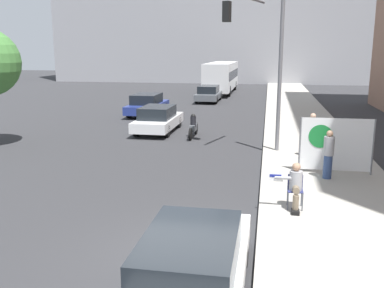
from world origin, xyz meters
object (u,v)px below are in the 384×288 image
(traffic_light_pole, at_px, (261,47))
(car_on_road_midblock, at_px, (147,104))
(car_on_road_distant, at_px, (209,94))
(city_bus_on_road, at_px, (222,75))
(protest_banner, at_px, (335,145))
(car_on_road_nearest, at_px, (158,119))
(parked_car_curbside, at_px, (192,268))
(pedestrian_behind, at_px, (312,135))
(motorcycle_on_road, at_px, (193,127))
(jogger_on_sidewalk, at_px, (328,154))
(seated_protester, at_px, (295,185))

(traffic_light_pole, xyz_separation_m, car_on_road_midblock, (-7.64, 9.51, -3.70))
(car_on_road_distant, xyz_separation_m, city_bus_on_road, (0.21, 8.07, 1.08))
(protest_banner, bearing_deg, car_on_road_nearest, 138.28)
(car_on_road_midblock, bearing_deg, parked_car_curbside, -72.11)
(pedestrian_behind, distance_m, car_on_road_distant, 20.24)
(car_on_road_distant, bearing_deg, pedestrian_behind, -70.57)
(pedestrian_behind, height_order, motorcycle_on_road, pedestrian_behind)
(jogger_on_sidewalk, xyz_separation_m, traffic_light_pole, (-2.36, 4.10, 3.45))
(seated_protester, xyz_separation_m, car_on_road_nearest, (-6.53, 10.87, -0.14))
(jogger_on_sidewalk, bearing_deg, protest_banner, -99.61)
(parked_car_curbside, bearing_deg, seated_protester, 66.78)
(pedestrian_behind, bearing_deg, motorcycle_on_road, 154.61)
(seated_protester, xyz_separation_m, parked_car_curbside, (-1.94, -4.53, -0.16))
(car_on_road_distant, distance_m, city_bus_on_road, 8.14)
(pedestrian_behind, bearing_deg, seated_protester, -88.73)
(parked_car_curbside, bearing_deg, motorcycle_on_road, 99.85)
(parked_car_curbside, height_order, car_on_road_distant, car_on_road_distant)
(protest_banner, xyz_separation_m, motorcycle_on_road, (-5.95, 6.11, -0.65))
(car_on_road_midblock, distance_m, car_on_road_distant, 8.87)
(jogger_on_sidewalk, relative_size, motorcycle_on_road, 0.73)
(city_bus_on_road, bearing_deg, protest_banner, -76.43)
(traffic_light_pole, relative_size, car_on_road_distant, 1.37)
(car_on_road_nearest, height_order, motorcycle_on_road, car_on_road_nearest)
(pedestrian_behind, xyz_separation_m, city_bus_on_road, (-6.53, 27.16, 0.71))
(seated_protester, bearing_deg, parked_car_curbside, -114.63)
(car_on_road_nearest, relative_size, car_on_road_distant, 0.98)
(jogger_on_sidewalk, relative_size, protest_banner, 0.66)
(protest_banner, distance_m, car_on_road_nearest, 10.80)
(jogger_on_sidewalk, height_order, pedestrian_behind, pedestrian_behind)
(city_bus_on_road, bearing_deg, car_on_road_nearest, -92.49)
(pedestrian_behind, distance_m, motorcycle_on_road, 6.68)
(pedestrian_behind, distance_m, car_on_road_nearest, 9.00)
(protest_banner, xyz_separation_m, city_bus_on_road, (-7.09, 29.36, 0.60))
(pedestrian_behind, distance_m, parked_car_curbside, 10.83)
(protest_banner, distance_m, traffic_light_pole, 5.43)
(car_on_road_midblock, height_order, motorcycle_on_road, car_on_road_midblock)
(pedestrian_behind, relative_size, motorcycle_on_road, 0.79)
(protest_banner, height_order, traffic_light_pole, traffic_light_pole)
(seated_protester, height_order, car_on_road_midblock, car_on_road_midblock)
(seated_protester, distance_m, motorcycle_on_road, 10.76)
(protest_banner, relative_size, parked_car_curbside, 0.51)
(jogger_on_sidewalk, relative_size, pedestrian_behind, 0.92)
(car_on_road_distant, bearing_deg, jogger_on_sidewalk, -72.33)
(pedestrian_behind, relative_size, traffic_light_pole, 0.27)
(seated_protester, bearing_deg, city_bus_on_road, 98.16)
(pedestrian_behind, distance_m, protest_banner, 2.28)
(parked_car_curbside, bearing_deg, city_bus_on_road, 95.51)
(jogger_on_sidewalk, distance_m, car_on_road_nearest, 11.03)
(seated_protester, distance_m, parked_car_curbside, 4.93)
(car_on_road_distant, relative_size, city_bus_on_road, 0.41)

